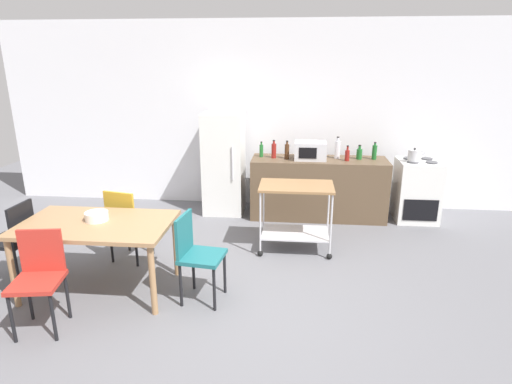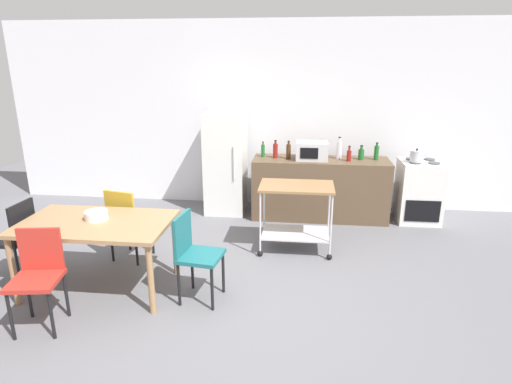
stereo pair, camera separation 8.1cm
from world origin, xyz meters
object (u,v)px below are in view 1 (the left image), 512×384
(bottle_soy_sauce, at_px, (261,150))
(dining_table, at_px, (97,230))
(bottle_vinegar, at_px, (337,149))
(kettle, at_px, (414,155))
(chair_black, at_px, (14,237))
(kitchen_cart, at_px, (296,206))
(chair_red, at_px, (39,274))
(stove_oven, at_px, (417,190))
(bottle_soda, at_px, (287,151))
(bottle_wine, at_px, (274,150))
(chair_teal, at_px, (196,251))
(bottle_sesame_oil, at_px, (374,152))
(microwave, at_px, (310,151))
(chair_mustard, at_px, (127,220))
(bottle_olive_oil, at_px, (347,155))
(bottle_sparkling_water, at_px, (359,154))
(fruit_bowl, at_px, (97,216))
(refrigerator, at_px, (224,163))

(bottle_soy_sauce, bearing_deg, dining_table, -120.27)
(bottle_vinegar, relative_size, kettle, 1.35)
(chair_black, relative_size, kitchen_cart, 0.98)
(chair_red, bearing_deg, stove_oven, 28.34)
(chair_black, relative_size, bottle_soda, 3.29)
(chair_red, relative_size, bottle_wine, 3.32)
(chair_teal, bearing_deg, bottle_sesame_oil, -31.84)
(kitchen_cart, bearing_deg, kettle, 34.59)
(microwave, relative_size, bottle_vinegar, 1.42)
(dining_table, distance_m, bottle_soda, 3.04)
(microwave, bearing_deg, chair_mustard, -141.62)
(bottle_olive_oil, bearing_deg, chair_teal, -124.70)
(bottle_vinegar, xyz_separation_m, bottle_sparkling_water, (0.32, -0.02, -0.05))
(fruit_bowl, height_order, kettle, kettle)
(chair_teal, xyz_separation_m, stove_oven, (2.74, 2.52, -0.07))
(bottle_olive_oil, xyz_separation_m, bottle_sparkling_water, (0.19, 0.12, -0.00))
(bottle_sparkling_water, bearing_deg, bottle_sesame_oil, 1.85)
(chair_mustard, xyz_separation_m, fruit_bowl, (-0.04, -0.62, 0.28))
(bottle_vinegar, bearing_deg, refrigerator, 179.09)
(refrigerator, distance_m, bottle_vinegar, 1.73)
(stove_oven, bearing_deg, refrigerator, 178.40)
(kitchen_cart, height_order, kettle, kettle)
(chair_teal, distance_m, bottle_vinegar, 3.05)
(chair_black, height_order, kitchen_cart, chair_black)
(chair_mustard, distance_m, bottle_vinegar, 3.17)
(chair_red, distance_m, bottle_sparkling_water, 4.46)
(chair_teal, bearing_deg, bottle_soy_sauce, -1.90)
(chair_teal, height_order, refrigerator, refrigerator)
(bottle_soda, relative_size, microwave, 0.59)
(refrigerator, xyz_separation_m, kettle, (2.78, -0.18, 0.23))
(bottle_soda, xyz_separation_m, fruit_bowl, (-1.85, -2.34, -0.22))
(dining_table, relative_size, stove_oven, 1.63)
(stove_oven, distance_m, bottle_sesame_oil, 0.86)
(bottle_soda, relative_size, bottle_sparkling_water, 1.27)
(bottle_sesame_oil, bearing_deg, bottle_sparkling_water, -178.15)
(chair_black, bearing_deg, stove_oven, 118.56)
(chair_mustard, xyz_separation_m, kitchen_cart, (1.97, 0.51, 0.05))
(bottle_olive_oil, bearing_deg, chair_red, -134.36)
(chair_teal, distance_m, stove_oven, 3.72)
(refrigerator, distance_m, microwave, 1.34)
(microwave, relative_size, bottle_sparkling_water, 2.17)
(bottle_soda, relative_size, fruit_bowl, 1.17)
(refrigerator, bearing_deg, chair_black, -126.93)
(chair_red, xyz_separation_m, refrigerator, (1.10, 3.18, 0.26))
(chair_red, distance_m, bottle_sesame_oil, 4.62)
(refrigerator, relative_size, fruit_bowl, 6.70)
(kitchen_cart, relative_size, bottle_soda, 3.37)
(chair_black, height_order, chair_teal, same)
(bottle_sparkling_water, bearing_deg, chair_mustard, -148.05)
(refrigerator, bearing_deg, bottle_olive_oil, -5.23)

